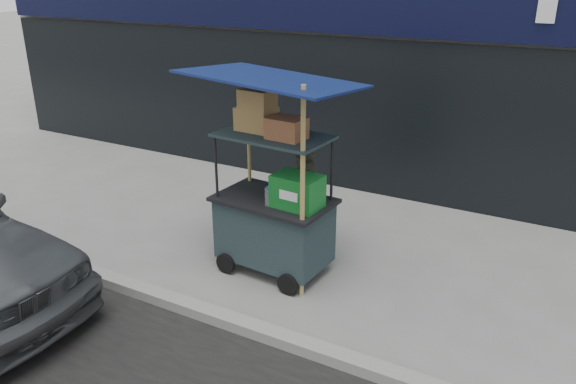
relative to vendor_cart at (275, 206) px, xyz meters
The scene contains 4 objects.
ground 1.31m from the vendor_cart, 85.74° to the right, with size 80.00×80.00×0.00m, color slate.
curb 1.44m from the vendor_cart, 86.44° to the right, with size 80.00×0.18×0.12m, color gray.
vendor_cart is the anchor object (origin of this frame).
vendor_man 0.48m from the vendor_cart, 66.36° to the left, with size 0.58×0.38×1.60m, color #26281D.
Camera 1 is at (2.90, -4.09, 3.38)m, focal length 35.00 mm.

